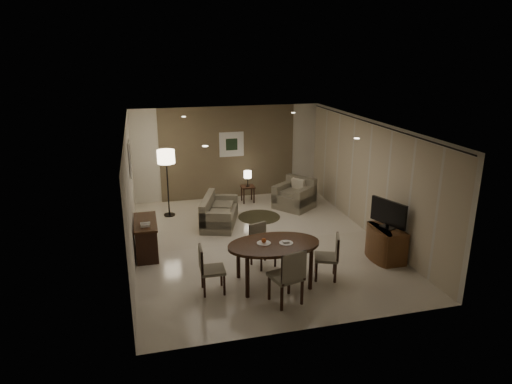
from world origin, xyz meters
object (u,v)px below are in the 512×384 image
object	(u,v)px
chair_left	(213,269)
chair_right	(326,257)
armchair	(294,194)
console_desk	(146,238)
chair_near	(286,275)
tv_cabinet	(386,243)
sofa	(219,211)
dining_table	(274,264)
floor_lamp	(168,183)
side_table	(248,194)
chair_far	(263,246)

from	to	relation	value
chair_left	chair_right	size ratio (longest dim) A/B	1.00
chair_right	armchair	size ratio (longest dim) A/B	0.96
console_desk	chair_near	world-z (taller)	chair_near
armchair	tv_cabinet	bearing A→B (deg)	-24.34
tv_cabinet	armchair	world-z (taller)	armchair
console_desk	sofa	distance (m)	2.26
dining_table	chair_near	distance (m)	0.71
dining_table	chair_right	size ratio (longest dim) A/B	1.95
floor_lamp	chair_left	bearing A→B (deg)	-83.38
tv_cabinet	side_table	size ratio (longest dim) A/B	1.89
chair_right	sofa	world-z (taller)	chair_right
chair_left	chair_near	bearing A→B (deg)	-118.35
dining_table	sofa	distance (m)	3.29
chair_far	side_table	world-z (taller)	chair_far
dining_table	side_table	size ratio (longest dim) A/B	3.65
console_desk	chair_near	bearing A→B (deg)	-48.85
tv_cabinet	chair_far	bearing A→B (deg)	172.93
chair_left	floor_lamp	distance (m)	4.30
chair_left	side_table	distance (m)	5.16
chair_far	chair_left	distance (m)	1.40
console_desk	sofa	xyz separation A→B (m)	(1.83, 1.33, -0.01)
chair_far	armchair	world-z (taller)	chair_far
sofa	side_table	world-z (taller)	sofa
side_table	floor_lamp	xyz separation A→B (m)	(-2.29, -0.58, 0.65)
dining_table	chair_left	distance (m)	1.16
tv_cabinet	floor_lamp	world-z (taller)	floor_lamp
tv_cabinet	side_table	world-z (taller)	tv_cabinet
chair_near	chair_left	distance (m)	1.35
chair_left	armchair	distance (m)	4.95
sofa	side_table	xyz separation A→B (m)	(1.10, 1.54, -0.12)
dining_table	side_table	bearing A→B (deg)	82.41
sofa	side_table	bearing A→B (deg)	-17.13
chair_near	chair_left	world-z (taller)	chair_near
dining_table	chair_near	bearing A→B (deg)	-89.29
chair_left	chair_right	world-z (taller)	same
tv_cabinet	floor_lamp	distance (m)	5.73
chair_right	armchair	world-z (taller)	chair_right
tv_cabinet	chair_far	xyz separation A→B (m)	(-2.60, 0.32, 0.09)
chair_left	armchair	xyz separation A→B (m)	(2.93, 3.99, -0.03)
dining_table	floor_lamp	xyz separation A→B (m)	(-1.65, 4.22, 0.48)
chair_near	armchair	distance (m)	4.99
dining_table	chair_far	distance (m)	0.75
sofa	floor_lamp	xyz separation A→B (m)	(-1.19, 0.96, 0.53)
chair_far	floor_lamp	xyz separation A→B (m)	(-1.65, 3.47, 0.45)
chair_right	tv_cabinet	bearing A→B (deg)	127.91
sofa	side_table	size ratio (longest dim) A/B	3.22
console_desk	floor_lamp	distance (m)	2.44
tv_cabinet	chair_right	xyz separation A→B (m)	(-1.57, -0.48, 0.10)
chair_near	chair_left	bearing A→B (deg)	-44.94
chair_far	armchair	xyz separation A→B (m)	(1.77, 3.22, -0.02)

